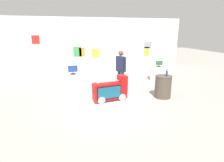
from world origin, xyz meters
TOP-DOWN VIEW (x-y plane):
  - ground_plane at (0.00, 0.00)m, footprint 30.00×30.00m
  - back_wall_display at (0.00, 5.11)m, footprint 12.64×0.13m
  - main_display_pedestal at (-0.27, -0.53)m, footprint 1.89×1.89m
  - novelty_firetruck_tv at (-0.25, -0.53)m, footprint 1.05×0.41m
  - display_pedestal_left_rear at (3.08, 2.09)m, footprint 0.79×0.79m
  - tv_on_left_rear at (3.08, 2.08)m, footprint 0.37×0.21m
  - display_pedestal_center_rear at (-1.03, 1.88)m, footprint 0.89×0.89m
  - tv_on_center_rear at (-1.03, 1.88)m, footprint 0.37×0.23m
  - side_table_round at (1.92, -0.06)m, footprint 0.60×0.60m
  - bottle_on_side_table at (1.99, -0.12)m, footprint 0.07×0.07m
  - shopper_browsing_near_truck at (0.66, 0.93)m, footprint 0.31×0.54m

SIDE VIEW (x-z plane):
  - ground_plane at x=0.00m, z-range 0.00..0.00m
  - main_display_pedestal at x=-0.27m, z-range 0.00..0.32m
  - display_pedestal_left_rear at x=3.08m, z-range 0.00..0.66m
  - display_pedestal_center_rear at x=-1.03m, z-range 0.00..0.66m
  - side_table_round at x=1.92m, z-range 0.01..0.82m
  - novelty_firetruck_tv at x=-0.25m, z-range 0.25..1.01m
  - tv_on_left_rear at x=3.08m, z-range 0.66..0.96m
  - tv_on_center_rear at x=-1.03m, z-range 0.66..1.01m
  - bottle_on_side_table at x=1.99m, z-range 0.78..1.03m
  - shopper_browsing_near_truck at x=0.66m, z-range 0.14..1.80m
  - back_wall_display at x=0.00m, z-range 0.00..3.03m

